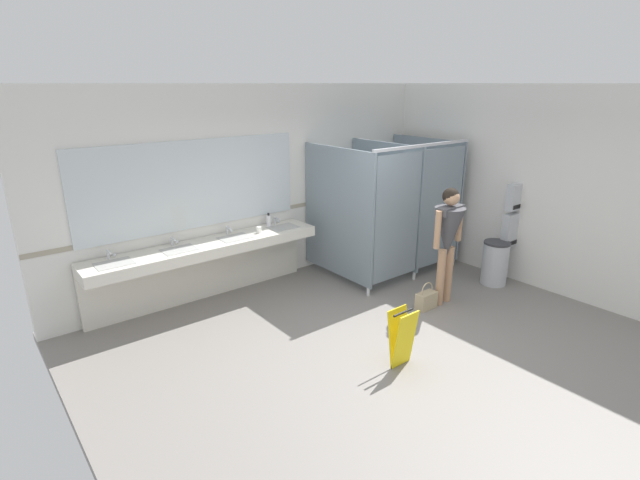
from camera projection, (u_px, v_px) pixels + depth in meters
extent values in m
cube|color=gray|center=(384.00, 345.00, 5.58)|extent=(6.38, 5.58, 0.10)
cube|color=silver|center=(264.00, 186.00, 7.02)|extent=(6.38, 0.12, 2.86)
cube|color=silver|center=(533.00, 188.00, 6.86)|extent=(0.12, 5.58, 2.86)
cube|color=#9E937F|center=(267.00, 211.00, 7.09)|extent=(6.38, 0.01, 0.06)
cube|color=silver|center=(207.00, 248.00, 6.29)|extent=(3.17, 0.55, 0.14)
cube|color=silver|center=(202.00, 273.00, 6.60)|extent=(3.17, 0.08, 0.73)
cube|color=#ADADA8|center=(115.00, 268.00, 5.56)|extent=(0.42, 0.30, 0.11)
cylinder|color=silver|center=(108.00, 254.00, 5.69)|extent=(0.04, 0.04, 0.11)
cylinder|color=silver|center=(109.00, 252.00, 5.63)|extent=(0.03, 0.11, 0.03)
sphere|color=silver|center=(114.00, 255.00, 5.75)|extent=(0.04, 0.04, 0.04)
cube|color=#ADADA8|center=(180.00, 253.00, 6.03)|extent=(0.42, 0.30, 0.11)
cylinder|color=silver|center=(172.00, 241.00, 6.16)|extent=(0.04, 0.04, 0.11)
cylinder|color=silver|center=(173.00, 239.00, 6.10)|extent=(0.03, 0.11, 0.03)
sphere|color=silver|center=(177.00, 242.00, 6.21)|extent=(0.04, 0.04, 0.04)
cube|color=#ADADA8|center=(235.00, 241.00, 6.49)|extent=(0.42, 0.30, 0.11)
cylinder|color=silver|center=(227.00, 230.00, 6.62)|extent=(0.04, 0.04, 0.11)
cylinder|color=silver|center=(229.00, 228.00, 6.57)|extent=(0.03, 0.11, 0.03)
sphere|color=silver|center=(231.00, 231.00, 6.68)|extent=(0.04, 0.04, 0.04)
cube|color=#ADADA8|center=(283.00, 231.00, 6.96)|extent=(0.42, 0.30, 0.11)
cylinder|color=silver|center=(275.00, 221.00, 7.09)|extent=(0.04, 0.04, 0.11)
cylinder|color=silver|center=(277.00, 218.00, 7.03)|extent=(0.03, 0.11, 0.03)
sphere|color=silver|center=(278.00, 221.00, 7.15)|extent=(0.04, 0.04, 0.04)
cube|color=silver|center=(193.00, 185.00, 6.25)|extent=(3.07, 0.02, 1.16)
cube|color=gray|center=(337.00, 213.00, 6.94)|extent=(0.03, 1.51, 1.90)
cylinder|color=silver|center=(368.00, 292.00, 6.74)|extent=(0.05, 0.05, 0.12)
cube|color=gray|center=(384.00, 203.00, 7.51)|extent=(0.03, 1.51, 1.90)
cylinder|color=silver|center=(414.00, 276.00, 7.31)|extent=(0.05, 0.05, 0.12)
cube|color=gray|center=(424.00, 195.00, 8.08)|extent=(0.03, 1.51, 1.90)
cylinder|color=silver|center=(453.00, 262.00, 7.88)|extent=(0.05, 0.05, 0.12)
cube|color=gray|center=(397.00, 218.00, 6.68)|extent=(0.89, 0.03, 1.80)
cube|color=gray|center=(441.00, 207.00, 7.25)|extent=(0.89, 0.06, 1.80)
cube|color=#B7BABF|center=(424.00, 145.00, 6.66)|extent=(1.99, 0.04, 0.04)
cube|color=#B7BABF|center=(515.00, 197.00, 6.96)|extent=(0.30, 0.12, 0.39)
cube|color=black|center=(518.00, 207.00, 6.96)|extent=(0.22, 0.01, 0.06)
cube|color=#B7BABF|center=(512.00, 229.00, 7.10)|extent=(0.36, 0.12, 0.50)
cube|color=black|center=(514.00, 242.00, 7.11)|extent=(0.28, 0.01, 0.06)
cylinder|color=#B7BABF|center=(495.00, 264.00, 7.08)|extent=(0.37, 0.37, 0.63)
cylinder|color=#333338|center=(497.00, 243.00, 6.98)|extent=(0.38, 0.38, 0.03)
cylinder|color=tan|center=(448.00, 274.00, 6.49)|extent=(0.11, 0.11, 0.78)
cylinder|color=tan|center=(440.00, 277.00, 6.38)|extent=(0.11, 0.11, 0.78)
cone|color=#47474C|center=(448.00, 233.00, 6.25)|extent=(0.42, 0.42, 0.68)
cube|color=#47474C|center=(450.00, 210.00, 6.15)|extent=(0.43, 0.18, 0.10)
cylinder|color=tan|center=(459.00, 223.00, 6.37)|extent=(0.08, 0.08, 0.50)
cylinder|color=tan|center=(438.00, 230.00, 6.07)|extent=(0.08, 0.08, 0.50)
sphere|color=tan|center=(451.00, 197.00, 6.10)|extent=(0.21, 0.21, 0.21)
sphere|color=black|center=(451.00, 196.00, 6.10)|extent=(0.22, 0.22, 0.22)
cube|color=tan|center=(426.00, 301.00, 6.34)|extent=(0.30, 0.15, 0.22)
torus|color=tan|center=(427.00, 290.00, 6.30)|extent=(0.22, 0.02, 0.22)
cylinder|color=white|center=(269.00, 221.00, 7.00)|extent=(0.07, 0.07, 0.16)
cylinder|color=black|center=(268.00, 214.00, 6.96)|extent=(0.03, 0.03, 0.04)
cylinder|color=white|center=(259.00, 230.00, 6.68)|extent=(0.07, 0.07, 0.09)
cube|color=yellow|center=(405.00, 340.00, 4.97)|extent=(0.28, 0.10, 0.64)
cube|color=yellow|center=(399.00, 336.00, 5.03)|extent=(0.28, 0.10, 0.64)
cylinder|color=black|center=(403.00, 312.00, 4.91)|extent=(0.28, 0.02, 0.02)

